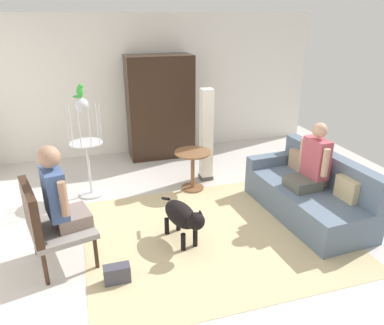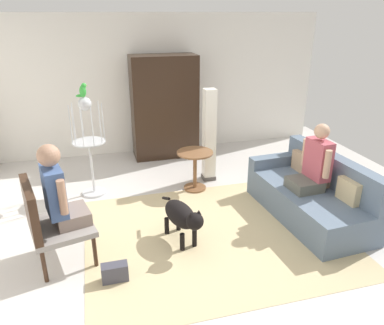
# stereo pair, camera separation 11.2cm
# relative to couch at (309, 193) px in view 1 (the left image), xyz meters

# --- Properties ---
(ground_plane) EXTENTS (7.42, 7.42, 0.00)m
(ground_plane) POSITION_rel_couch_xyz_m (-1.53, -0.00, -0.29)
(ground_plane) COLOR beige
(back_wall) EXTENTS (6.53, 0.12, 2.54)m
(back_wall) POSITION_rel_couch_xyz_m (-1.53, 3.15, 0.98)
(back_wall) COLOR silver
(back_wall) RESTS_ON ground
(area_rug) EXTENTS (3.08, 2.56, 0.01)m
(area_rug) POSITION_rel_couch_xyz_m (-1.39, -0.13, -0.29)
(area_rug) COLOR #C6B284
(area_rug) RESTS_ON ground
(couch) EXTENTS (0.96, 1.87, 0.82)m
(couch) POSITION_rel_couch_xyz_m (0.00, 0.00, 0.00)
(couch) COLOR slate
(couch) RESTS_ON ground
(armchair) EXTENTS (0.76, 0.81, 0.96)m
(armchair) POSITION_rel_couch_xyz_m (-3.26, -0.18, 0.25)
(armchair) COLOR #382316
(armchair) RESTS_ON ground
(person_on_couch) EXTENTS (0.46, 0.53, 0.86)m
(person_on_couch) POSITION_rel_couch_xyz_m (-0.04, -0.03, 0.46)
(person_on_couch) COLOR #55564E
(person_on_armchair) EXTENTS (0.49, 0.53, 0.91)m
(person_on_armchair) POSITION_rel_couch_xyz_m (-3.11, -0.14, 0.52)
(person_on_armchair) COLOR gray
(round_end_table) EXTENTS (0.54, 0.54, 0.61)m
(round_end_table) POSITION_rel_couch_xyz_m (-1.28, 1.16, 0.10)
(round_end_table) COLOR brown
(round_end_table) RESTS_ON ground
(dog) EXTENTS (0.41, 0.87, 0.56)m
(dog) POSITION_rel_couch_xyz_m (-1.80, -0.17, 0.06)
(dog) COLOR black
(dog) RESTS_ON ground
(bird_cage_stand) EXTENTS (0.47, 0.47, 1.46)m
(bird_cage_stand) POSITION_rel_couch_xyz_m (-2.78, 1.42, 0.54)
(bird_cage_stand) COLOR silver
(bird_cage_stand) RESTS_ON ground
(parrot) EXTENTS (0.17, 0.10, 0.19)m
(parrot) POSITION_rel_couch_xyz_m (-2.79, 1.42, 1.26)
(parrot) COLOR green
(parrot) RESTS_ON bird_cage_stand
(column_lamp) EXTENTS (0.20, 0.20, 1.48)m
(column_lamp) POSITION_rel_couch_xyz_m (-0.96, 1.46, 0.44)
(column_lamp) COLOR #4C4742
(column_lamp) RESTS_ON ground
(armoire_cabinet) EXTENTS (1.18, 0.56, 1.85)m
(armoire_cabinet) POSITION_rel_couch_xyz_m (-1.42, 2.74, 0.63)
(armoire_cabinet) COLOR black
(armoire_cabinet) RESTS_ON ground
(handbag) EXTENTS (0.27, 0.13, 0.19)m
(handbag) POSITION_rel_couch_xyz_m (-2.63, -0.66, -0.20)
(handbag) COLOR #3F3F4C
(handbag) RESTS_ON ground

